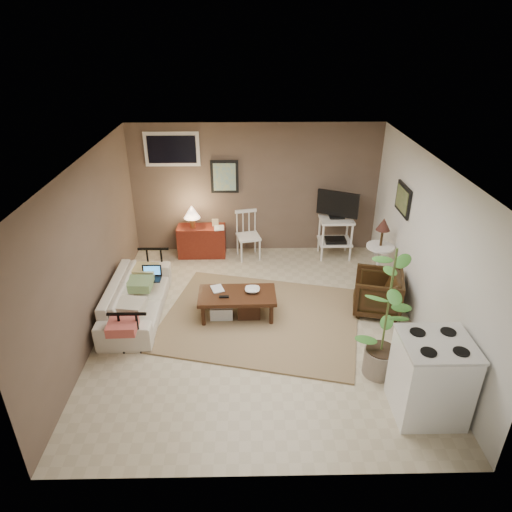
{
  "coord_description": "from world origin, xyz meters",
  "views": [
    {
      "loc": [
        -0.14,
        -5.45,
        3.92
      ],
      "look_at": [
        -0.03,
        0.35,
        0.94
      ],
      "focal_mm": 32.0,
      "sensor_mm": 36.0,
      "label": 1
    }
  ],
  "objects_px": {
    "red_console": "(201,238)",
    "stove": "(431,377)",
    "side_table": "(381,245)",
    "armchair": "(378,291)",
    "sofa": "(136,292)",
    "spindle_chair": "(248,237)",
    "tv_stand": "(336,223)",
    "potted_plant": "(388,310)",
    "coffee_table": "(237,303)"
  },
  "relations": [
    {
      "from": "tv_stand",
      "to": "stove",
      "type": "height_order",
      "value": "tv_stand"
    },
    {
      "from": "spindle_chair",
      "to": "side_table",
      "type": "bearing_deg",
      "value": -26.37
    },
    {
      "from": "spindle_chair",
      "to": "side_table",
      "type": "xyz_separation_m",
      "value": [
        2.13,
        -1.06,
        0.33
      ]
    },
    {
      "from": "red_console",
      "to": "side_table",
      "type": "bearing_deg",
      "value": -20.76
    },
    {
      "from": "sofa",
      "to": "armchair",
      "type": "distance_m",
      "value": 3.59
    },
    {
      "from": "spindle_chair",
      "to": "armchair",
      "type": "height_order",
      "value": "spindle_chair"
    },
    {
      "from": "sofa",
      "to": "armchair",
      "type": "height_order",
      "value": "sofa"
    },
    {
      "from": "coffee_table",
      "to": "side_table",
      "type": "xyz_separation_m",
      "value": [
        2.3,
        0.91,
        0.5
      ]
    },
    {
      "from": "armchair",
      "to": "potted_plant",
      "type": "relative_size",
      "value": 0.39
    },
    {
      "from": "coffee_table",
      "to": "stove",
      "type": "bearing_deg",
      "value": -41.27
    },
    {
      "from": "coffee_table",
      "to": "red_console",
      "type": "xyz_separation_m",
      "value": [
        -0.7,
        2.04,
        0.11
      ]
    },
    {
      "from": "sofa",
      "to": "tv_stand",
      "type": "xyz_separation_m",
      "value": [
        3.27,
        1.83,
        0.3
      ]
    },
    {
      "from": "coffee_table",
      "to": "side_table",
      "type": "distance_m",
      "value": 2.53
    },
    {
      "from": "stove",
      "to": "spindle_chair",
      "type": "bearing_deg",
      "value": 117.13
    },
    {
      "from": "sofa",
      "to": "potted_plant",
      "type": "relative_size",
      "value": 1.08
    },
    {
      "from": "coffee_table",
      "to": "stove",
      "type": "distance_m",
      "value": 2.86
    },
    {
      "from": "sofa",
      "to": "potted_plant",
      "type": "height_order",
      "value": "potted_plant"
    },
    {
      "from": "coffee_table",
      "to": "red_console",
      "type": "distance_m",
      "value": 2.16
    },
    {
      "from": "red_console",
      "to": "stove",
      "type": "distance_m",
      "value": 4.85
    },
    {
      "from": "tv_stand",
      "to": "stove",
      "type": "bearing_deg",
      "value": -84.54
    },
    {
      "from": "armchair",
      "to": "potted_plant",
      "type": "bearing_deg",
      "value": 1.55
    },
    {
      "from": "potted_plant",
      "to": "armchair",
      "type": "bearing_deg",
      "value": 77.18
    },
    {
      "from": "coffee_table",
      "to": "armchair",
      "type": "relative_size",
      "value": 1.63
    },
    {
      "from": "side_table",
      "to": "armchair",
      "type": "distance_m",
      "value": 0.9
    },
    {
      "from": "coffee_table",
      "to": "tv_stand",
      "type": "distance_m",
      "value": 2.68
    },
    {
      "from": "side_table",
      "to": "armchair",
      "type": "bearing_deg",
      "value": -104.5
    },
    {
      "from": "side_table",
      "to": "potted_plant",
      "type": "xyz_separation_m",
      "value": [
        -0.51,
        -2.16,
        0.2
      ]
    },
    {
      "from": "spindle_chair",
      "to": "tv_stand",
      "type": "distance_m",
      "value": 1.62
    },
    {
      "from": "side_table",
      "to": "potted_plant",
      "type": "height_order",
      "value": "potted_plant"
    },
    {
      "from": "coffee_table",
      "to": "side_table",
      "type": "height_order",
      "value": "side_table"
    },
    {
      "from": "side_table",
      "to": "tv_stand",
      "type": "bearing_deg",
      "value": 116.58
    },
    {
      "from": "red_console",
      "to": "sofa",
      "type": "bearing_deg",
      "value": -112.27
    },
    {
      "from": "red_console",
      "to": "armchair",
      "type": "xyz_separation_m",
      "value": [
        2.8,
        -1.92,
        -0.0
      ]
    },
    {
      "from": "spindle_chair",
      "to": "tv_stand",
      "type": "height_order",
      "value": "tv_stand"
    },
    {
      "from": "tv_stand",
      "to": "coffee_table",
      "type": "bearing_deg",
      "value": -132.27
    },
    {
      "from": "tv_stand",
      "to": "potted_plant",
      "type": "distance_m",
      "value": 3.22
    },
    {
      "from": "sofa",
      "to": "spindle_chair",
      "type": "distance_m",
      "value": 2.48
    },
    {
      "from": "red_console",
      "to": "stove",
      "type": "bearing_deg",
      "value": -54.07
    },
    {
      "from": "coffee_table",
      "to": "red_console",
      "type": "height_order",
      "value": "red_console"
    },
    {
      "from": "side_table",
      "to": "armchair",
      "type": "height_order",
      "value": "side_table"
    },
    {
      "from": "coffee_table",
      "to": "potted_plant",
      "type": "relative_size",
      "value": 0.64
    },
    {
      "from": "tv_stand",
      "to": "stove",
      "type": "xyz_separation_m",
      "value": [
        0.37,
        -3.84,
        -0.19
      ]
    },
    {
      "from": "red_console",
      "to": "coffee_table",
      "type": "bearing_deg",
      "value": -71.08
    },
    {
      "from": "armchair",
      "to": "spindle_chair",
      "type": "bearing_deg",
      "value": -119.3
    },
    {
      "from": "red_console",
      "to": "side_table",
      "type": "relative_size",
      "value": 0.84
    },
    {
      "from": "stove",
      "to": "red_console",
      "type": "bearing_deg",
      "value": 125.93
    },
    {
      "from": "sofa",
      "to": "potted_plant",
      "type": "distance_m",
      "value": 3.6
    },
    {
      "from": "potted_plant",
      "to": "stove",
      "type": "xyz_separation_m",
      "value": [
        0.36,
        -0.63,
        -0.46
      ]
    },
    {
      "from": "side_table",
      "to": "sofa",
      "type": "bearing_deg",
      "value": -168.33
    },
    {
      "from": "tv_stand",
      "to": "potted_plant",
      "type": "height_order",
      "value": "potted_plant"
    }
  ]
}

